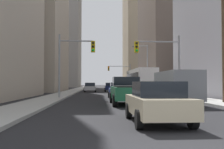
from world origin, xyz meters
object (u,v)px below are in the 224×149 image
at_px(cargo_van_grey, 177,86).
at_px(sedan_beige, 157,102).
at_px(traffic_signal_near_left, 75,56).
at_px(traffic_signal_near_right, 160,56).
at_px(sedan_silver, 90,87).
at_px(sedan_blue, 119,90).
at_px(sedan_navy, 110,87).
at_px(traffic_signal_far_right, 120,72).
at_px(city_bus, 141,80).
at_px(pickup_truck_green, 127,91).
at_px(sedan_red, 157,90).

distance_m(cargo_van_grey, sedan_beige, 8.85).
height_order(traffic_signal_near_left, traffic_signal_near_right, same).
bearing_deg(sedan_silver, sedan_blue, -80.20).
distance_m(sedan_beige, traffic_signal_near_left, 16.06).
height_order(sedan_beige, sedan_navy, same).
height_order(cargo_van_grey, traffic_signal_far_right, traffic_signal_far_right).
height_order(city_bus, traffic_signal_near_right, traffic_signal_near_right).
bearing_deg(sedan_silver, sedan_beige, -84.49).
bearing_deg(pickup_truck_green, sedan_navy, 89.45).
bearing_deg(cargo_van_grey, traffic_signal_near_right, 85.88).
relative_size(sedan_silver, sedan_navy, 1.00).
bearing_deg(cargo_van_grey, city_bus, 87.55).
relative_size(city_bus, traffic_signal_far_right, 1.92).
relative_size(cargo_van_grey, traffic_signal_far_right, 0.87).
distance_m(sedan_red, traffic_signal_far_right, 37.39).
bearing_deg(traffic_signal_far_right, sedan_blue, -95.33).
height_order(sedan_red, traffic_signal_near_right, traffic_signal_near_right).
height_order(sedan_red, traffic_signal_near_left, traffic_signal_near_left).
bearing_deg(sedan_red, pickup_truck_green, -119.81).
xyz_separation_m(pickup_truck_green, sedan_silver, (-3.14, 25.22, -0.16)).
distance_m(pickup_truck_green, traffic_signal_near_left, 8.38).
distance_m(cargo_van_grey, sedan_silver, 26.39).
bearing_deg(sedan_blue, sedan_beige, -89.70).
bearing_deg(sedan_silver, sedan_navy, 33.04).
height_order(cargo_van_grey, sedan_blue, cargo_van_grey).
relative_size(cargo_van_grey, sedan_silver, 1.24).
distance_m(city_bus, pickup_truck_green, 20.21).
relative_size(traffic_signal_near_right, traffic_signal_far_right, 1.00).
xyz_separation_m(sedan_beige, sedan_silver, (-3.25, 33.76, 0.00)).
bearing_deg(pickup_truck_green, sedan_red, 60.19).
bearing_deg(traffic_signal_near_right, traffic_signal_near_left, -180.00).
relative_size(sedan_blue, traffic_signal_far_right, 0.70).
xyz_separation_m(city_bus, sedan_beige, (-4.13, -28.27, -1.16)).
bearing_deg(city_bus, sedan_beige, -98.32).
distance_m(sedan_beige, sedan_silver, 33.91).
distance_m(cargo_van_grey, traffic_signal_near_left, 10.59).
bearing_deg(city_bus, pickup_truck_green, -102.16).
bearing_deg(pickup_truck_green, sedan_silver, 97.09).
height_order(pickup_truck_green, sedan_silver, pickup_truck_green).
xyz_separation_m(sedan_navy, traffic_signal_near_right, (3.63, -20.82, 3.30)).
bearing_deg(sedan_navy, city_bus, -62.61).
bearing_deg(pickup_truck_green, traffic_signal_near_right, 59.49).
bearing_deg(city_bus, sedan_red, -92.90).
xyz_separation_m(traffic_signal_near_right, traffic_signal_far_right, (-0.44, 36.85, 0.04)).
relative_size(pickup_truck_green, sedan_red, 1.27).
bearing_deg(sedan_navy, traffic_signal_near_right, -80.10).
bearing_deg(traffic_signal_near_right, traffic_signal_far_right, 90.69).
bearing_deg(sedan_navy, cargo_van_grey, -83.57).
height_order(sedan_beige, traffic_signal_far_right, traffic_signal_far_right).
bearing_deg(traffic_signal_near_right, sedan_navy, 99.90).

